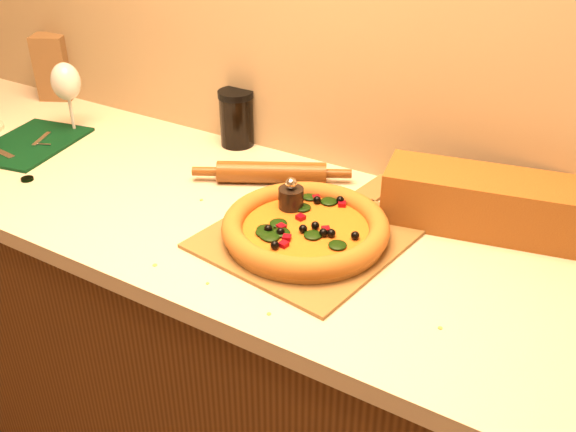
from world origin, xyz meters
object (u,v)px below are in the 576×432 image
object	(u,v)px
pizza	(305,228)
dark_jar	(237,118)
pizza_peel	(315,231)
pepper_grinder	(291,203)
wine_glass	(66,83)
rolling_pin	(272,173)
cutting_board	(29,144)

from	to	relation	value
pizza	dark_jar	bearing A→B (deg)	141.05
pizza_peel	pepper_grinder	distance (m)	0.08
pepper_grinder	dark_jar	world-z (taller)	dark_jar
wine_glass	pizza	bearing A→B (deg)	-10.46
pepper_grinder	wine_glass	world-z (taller)	wine_glass
pepper_grinder	rolling_pin	size ratio (longest dim) A/B	0.30
dark_jar	pizza_peel	bearing A→B (deg)	-35.56
pizza_peel	dark_jar	distance (m)	0.51
cutting_board	pepper_grinder	world-z (taller)	pepper_grinder
pizza_peel	cutting_board	bearing A→B (deg)	-171.59
wine_glass	dark_jar	distance (m)	0.50
dark_jar	pizza	bearing A→B (deg)	-38.95
cutting_board	rolling_pin	xyz separation A→B (m)	(0.70, 0.16, 0.02)
pizza	pepper_grinder	world-z (taller)	pepper_grinder
cutting_board	pepper_grinder	xyz separation A→B (m)	(0.83, 0.03, 0.04)
cutting_board	pepper_grinder	distance (m)	0.83
pizza_peel	dark_jar	xyz separation A→B (m)	(-0.41, 0.30, 0.07)
rolling_pin	dark_jar	xyz separation A→B (m)	(-0.20, 0.14, 0.05)
cutting_board	dark_jar	xyz separation A→B (m)	(0.49, 0.31, 0.07)
pizza	rolling_pin	bearing A→B (deg)	137.46
cutting_board	wine_glass	world-z (taller)	wine_glass
wine_glass	pizza_peel	bearing A→B (deg)	-8.08
pepper_grinder	rolling_pin	distance (m)	0.19
wine_glass	cutting_board	bearing A→B (deg)	-102.46
pizza	cutting_board	size ratio (longest dim) A/B	1.06
cutting_board	rolling_pin	world-z (taller)	rolling_pin
pizza_peel	cutting_board	xyz separation A→B (m)	(-0.90, -0.01, 0.00)
pizza	cutting_board	distance (m)	0.90
pepper_grinder	rolling_pin	world-z (taller)	pepper_grinder
pizza	dark_jar	xyz separation A→B (m)	(-0.41, 0.33, 0.05)
cutting_board	rolling_pin	size ratio (longest dim) A/B	0.94
rolling_pin	dark_jar	size ratio (longest dim) A/B	2.29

